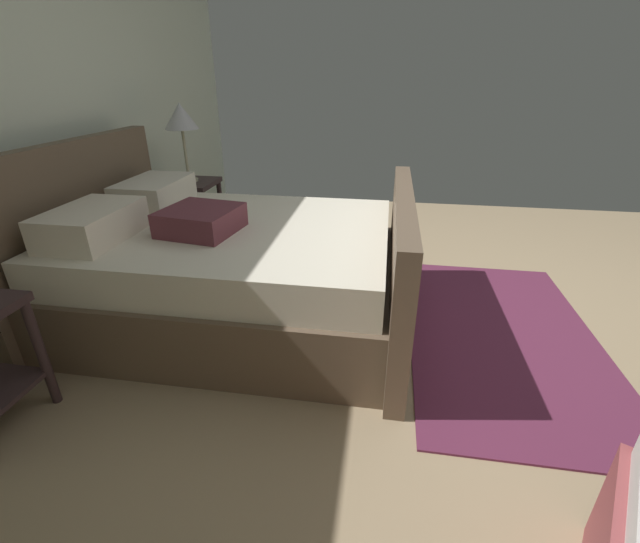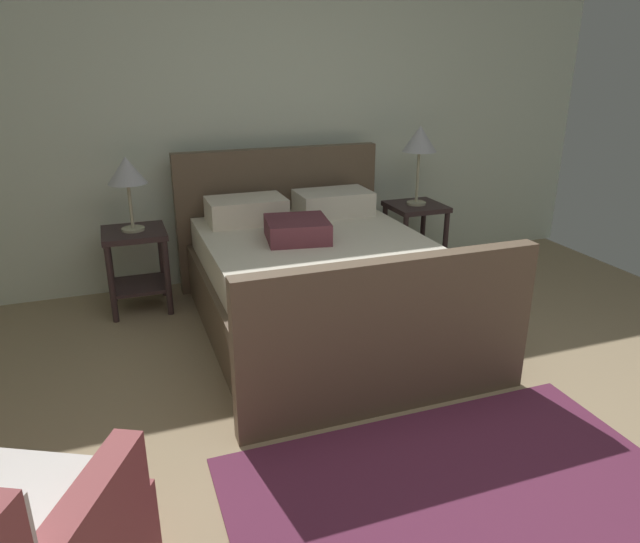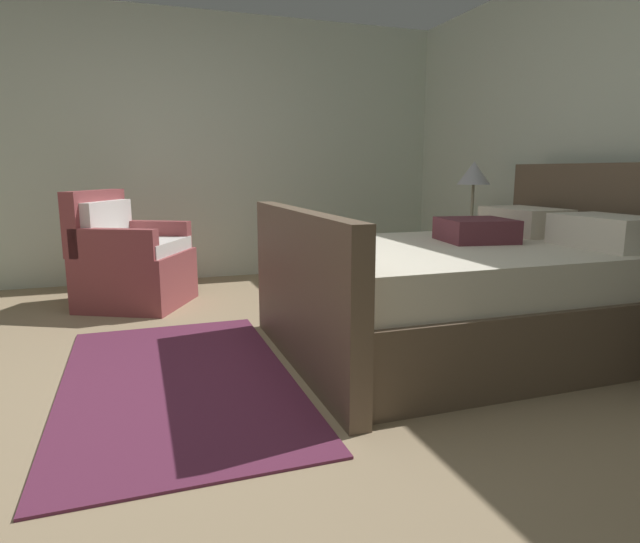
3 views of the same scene
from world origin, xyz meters
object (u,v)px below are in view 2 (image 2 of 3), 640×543
object	(u,v)px
nightstand_right	(415,227)
table_lamp_right	(420,141)
nightstand_left	(136,257)
bed	(320,280)
table_lamp_left	(127,173)

from	to	relation	value
nightstand_right	table_lamp_right	distance (m)	0.72
nightstand_right	nightstand_left	bearing A→B (deg)	180.00
nightstand_left	bed	bearing A→B (deg)	-34.22
nightstand_right	table_lamp_left	distance (m)	2.35
table_lamp_right	bed	bearing A→B (deg)	-145.84
nightstand_right	table_lamp_left	world-z (taller)	table_lamp_left
nightstand_right	nightstand_left	world-z (taller)	same
table_lamp_right	nightstand_left	size ratio (longest dim) A/B	1.08
table_lamp_right	nightstand_right	bearing A→B (deg)	-90.00
nightstand_right	table_lamp_right	size ratio (longest dim) A/B	0.93
bed	nightstand_right	xyz separation A→B (m)	(1.14, 0.77, 0.05)
bed	nightstand_left	distance (m)	1.37
bed	nightstand_right	world-z (taller)	bed
table_lamp_right	table_lamp_left	world-z (taller)	table_lamp_right
table_lamp_left	bed	bearing A→B (deg)	-34.22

